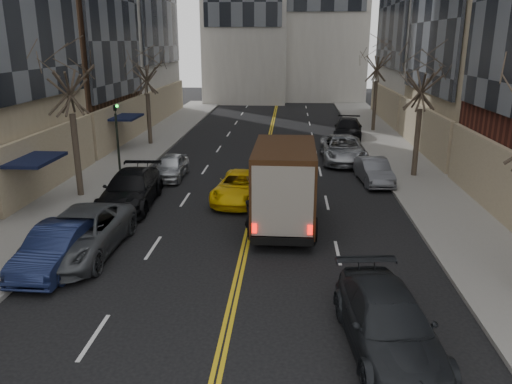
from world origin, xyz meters
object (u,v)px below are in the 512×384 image
ups_truck (284,185)px  taxi (241,187)px  observer_sedan (388,323)px  pedestrian (249,218)px

ups_truck → taxi: 4.10m
observer_sedan → ups_truck: bearing=101.5°
taxi → observer_sedan: bearing=-61.8°
observer_sedan → pedestrian: size_ratio=3.57×
pedestrian → observer_sedan: bearing=-171.8°
ups_truck → taxi: ups_truck is taller
taxi → pedestrian: (0.80, -4.57, 0.06)m
ups_truck → pedestrian: ups_truck is taller
observer_sedan → pedestrian: observer_sedan is taller
observer_sedan → taxi: observer_sedan is taller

